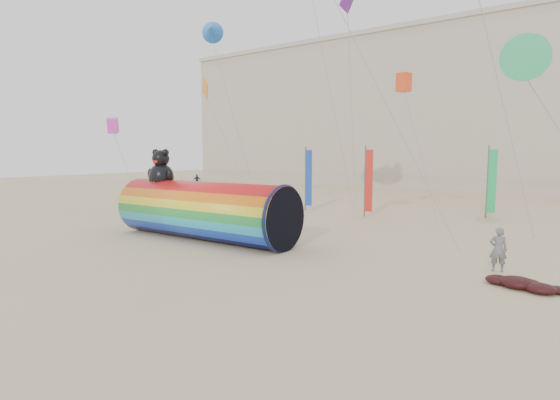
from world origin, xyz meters
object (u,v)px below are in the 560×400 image
Objects in this scene: hotel_building at (386,114)px; windsock_assembly at (203,209)px; fabric_bundle at (524,284)px; kite_handler at (498,250)px.

windsock_assembly is (7.69, -44.77, -8.67)m from hotel_building.
windsock_assembly is at bearing -80.26° from hotel_building.
hotel_building is at bearing 117.12° from fabric_bundle.
hotel_building reaches higher than windsock_assembly.
fabric_bundle is (15.21, 0.06, -1.47)m from windsock_assembly.
hotel_building is 46.24m from windsock_assembly.
windsock_assembly is at bearing -179.79° from fabric_bundle.
kite_handler is (21.77, -42.78, -9.43)m from hotel_building.
kite_handler is 0.67× the size of fabric_bundle.
kite_handler is 2.35m from fabric_bundle.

